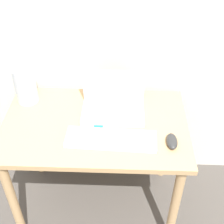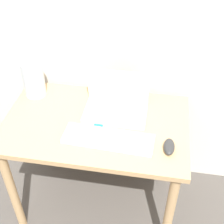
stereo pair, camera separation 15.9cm
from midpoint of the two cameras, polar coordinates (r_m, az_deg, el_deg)
The scene contains 6 objects.
desk at distance 1.76m, azimuth -5.67°, elevation -4.83°, with size 1.00×0.63×0.71m.
laptop at distance 1.73m, azimuth -2.42°, elevation 1.54°, with size 0.34×0.22×0.24m.
keyboard at distance 1.57m, azimuth -3.10°, elevation -5.10°, with size 0.46×0.16×0.02m.
mouse at distance 1.56m, azimuth 8.07°, elevation -5.44°, with size 0.05×0.11×0.04m.
vase at distance 1.84m, azimuth -18.21°, elevation 5.75°, with size 0.12×0.12×0.31m.
mp3_player at distance 1.66m, azimuth -5.26°, elevation -2.76°, with size 0.05×0.07×0.01m.
Camera 1 is at (0.14, -0.94, 1.83)m, focal length 50.00 mm.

